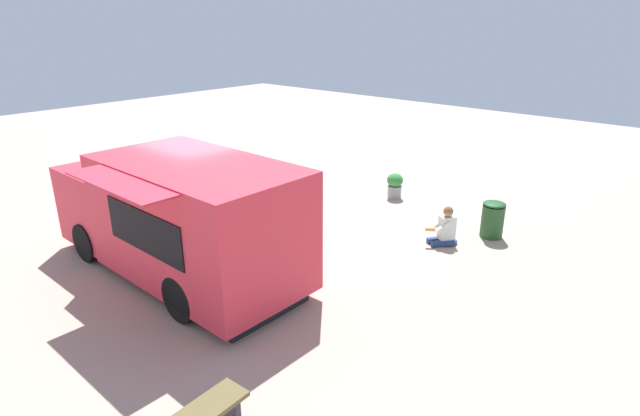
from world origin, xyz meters
The scene contains 6 objects.
ground_plane centered at (0.00, 0.00, 0.00)m, with size 40.00×40.00×0.00m, color tan.
food_truck centered at (-1.33, -0.91, 1.10)m, with size 2.73×5.59×2.31m.
person_customer centered at (3.19, -4.01, 0.33)m, with size 0.74×0.67×0.86m.
planter_flowering_near centered at (0.88, 4.14, 0.44)m, with size 0.60×0.60×0.81m.
planter_flowering_far centered at (5.02, -1.50, 0.36)m, with size 0.43×0.43×0.67m.
trash_bin centered at (4.22, -4.60, 0.42)m, with size 0.50×0.50×0.83m.
Camera 1 is at (-6.15, -8.64, 4.61)m, focal length 28.58 mm.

